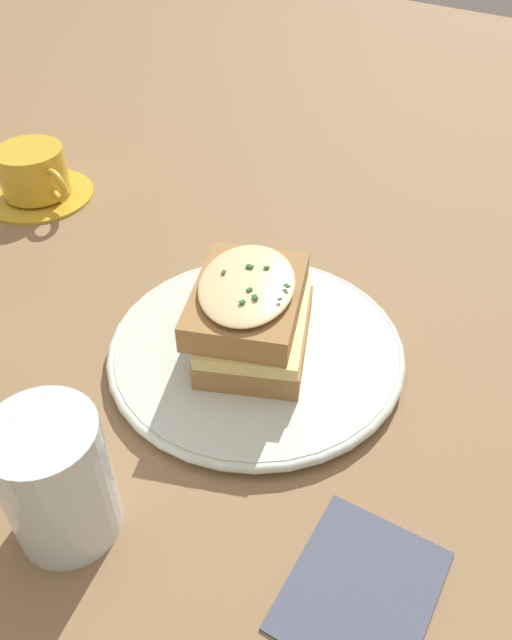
{
  "coord_description": "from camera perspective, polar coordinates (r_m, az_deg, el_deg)",
  "views": [
    {
      "loc": [
        0.31,
        0.24,
        0.41
      ],
      "look_at": [
        -0.03,
        0.01,
        0.04
      ],
      "focal_mm": 35.0,
      "sensor_mm": 36.0,
      "label": 1
    }
  ],
  "objects": [
    {
      "name": "napkin",
      "position": [
        0.45,
        9.62,
        -23.09
      ],
      "size": [
        0.12,
        0.1,
        0.0
      ],
      "primitive_type": "cube",
      "rotation": [
        0.0,
        0.0,
        0.07
      ],
      "color": "#4C5166",
      "rests_on": "ground_plane"
    },
    {
      "name": "ground_plane",
      "position": [
        0.56,
        -2.34,
        -4.68
      ],
      "size": [
        2.4,
        2.4,
        0.0
      ],
      "primitive_type": "plane",
      "color": "olive"
    },
    {
      "name": "dinner_plate",
      "position": [
        0.57,
        0.0,
        -2.73
      ],
      "size": [
        0.27,
        0.27,
        0.01
      ],
      "color": "silver",
      "rests_on": "ground_plane"
    },
    {
      "name": "water_glass",
      "position": [
        0.45,
        -17.79,
        -13.78
      ],
      "size": [
        0.07,
        0.07,
        0.11
      ],
      "primitive_type": "cylinder",
      "color": "silver",
      "rests_on": "ground_plane"
    },
    {
      "name": "teacup_with_saucer",
      "position": [
        0.84,
        -19.58,
        12.27
      ],
      "size": [
        0.14,
        0.14,
        0.06
      ],
      "rotation": [
        0.0,
        0.0,
        1.4
      ],
      "color": "gold",
      "rests_on": "ground_plane"
    },
    {
      "name": "sandwich",
      "position": [
        0.54,
        -0.26,
        0.49
      ],
      "size": [
        0.15,
        0.14,
        0.07
      ],
      "rotation": [
        0.0,
        0.0,
        0.44
      ],
      "color": "#A37542",
      "rests_on": "dinner_plate"
    }
  ]
}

